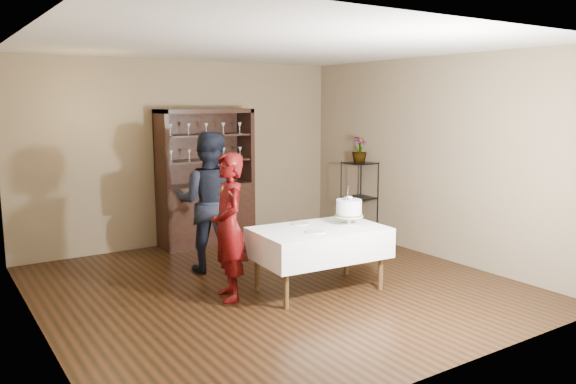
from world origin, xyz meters
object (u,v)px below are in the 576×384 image
woman (229,227)px  cake (349,209)px  china_hutch (206,200)px  plant_etagere (359,197)px  cake_table (319,243)px  man (209,202)px  potted_plant (359,150)px

woman → cake: woman is taller
china_hutch → plant_etagere: 2.33m
cake_table → woman: 1.04m
woman → man: (0.27, 1.06, 0.08)m
plant_etagere → cake_table: (-1.95, -1.59, -0.10)m
cake → potted_plant: 2.29m
china_hutch → woman: 2.48m
cake → potted_plant: (1.54, 1.63, 0.49)m
cake_table → potted_plant: bearing=39.5°
china_hutch → cake_table: (0.13, -2.65, -0.12)m
cake → china_hutch: bearing=101.0°
man → cake_table: bearing=152.5°
plant_etagere → potted_plant: 0.73m
plant_etagere → man: 2.65m
plant_etagere → cake: bearing=-133.7°
woman → cake: (1.35, -0.35, 0.11)m
plant_etagere → cake_table: plant_etagere is taller
china_hutch → plant_etagere: bearing=-26.8°
woman → potted_plant: bearing=126.6°
man → potted_plant: man is taller
cake_table → woman: woman is taller
cake → cake_table: bearing=174.6°
cake_table → potted_plant: 2.64m
woman → china_hutch: bearing=173.2°
china_hutch → woman: (-0.83, -2.33, 0.13)m
china_hutch → potted_plant: china_hutch is taller
china_hutch → woman: china_hutch is taller
cake_table → man: 1.57m
plant_etagere → potted_plant: (-0.02, -0.00, 0.73)m
china_hutch → cake: china_hutch is taller
plant_etagere → man: (-2.64, -0.22, 0.22)m
china_hutch → cake: 2.74m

